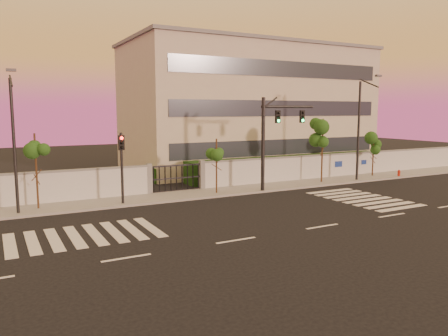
{
  "coord_description": "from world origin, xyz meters",
  "views": [
    {
      "loc": [
        -14.46,
        -16.49,
        5.78
      ],
      "look_at": [
        -2.4,
        6.0,
        2.43
      ],
      "focal_mm": 35.0,
      "sensor_mm": 36.0,
      "label": 1
    }
  ],
  "objects": [
    {
      "name": "fire_hydrant",
      "position": [
        16.68,
        9.37,
        0.35
      ],
      "size": [
        0.27,
        0.26,
        0.7
      ],
      "rotation": [
        0.0,
        0.0,
        -0.12
      ],
      "color": "#A81A0B",
      "rests_on": "ground"
    },
    {
      "name": "institutional_building",
      "position": [
        9.0,
        21.99,
        6.16
      ],
      "size": [
        24.4,
        12.4,
        12.25
      ],
      "color": "#BDB2A0",
      "rests_on": "ground"
    },
    {
      "name": "street_tree_e",
      "position": [
        8.7,
        10.18,
        3.8
      ],
      "size": [
        1.58,
        1.25,
        5.16
      ],
      "color": "#382314",
      "rests_on": "ground"
    },
    {
      "name": "street_tree_c",
      "position": [
        -12.21,
        10.55,
        3.32
      ],
      "size": [
        1.4,
        1.11,
        4.51
      ],
      "color": "#382314",
      "rests_on": "ground"
    },
    {
      "name": "hedge_row",
      "position": [
        1.17,
        14.74,
        0.82
      ],
      "size": [
        41.0,
        4.25,
        1.8
      ],
      "color": "black",
      "rests_on": "ground"
    },
    {
      "name": "traffic_signal_secondary",
      "position": [
        -7.52,
        9.57,
        2.84
      ],
      "size": [
        0.35,
        0.34,
        4.48
      ],
      "rotation": [
        0.0,
        0.0,
        -0.27
      ],
      "color": "black",
      "rests_on": "ground"
    },
    {
      "name": "ground",
      "position": [
        0.0,
        0.0,
        0.0
      ],
      "size": [
        120.0,
        120.0,
        0.0
      ],
      "primitive_type": "plane",
      "color": "black",
      "rests_on": "ground"
    },
    {
      "name": "street_tree_f",
      "position": [
        14.88,
        10.68,
        2.72
      ],
      "size": [
        1.38,
        1.1,
        3.69
      ],
      "color": "#382314",
      "rests_on": "ground"
    },
    {
      "name": "sidewalk",
      "position": [
        0.0,
        10.5,
        0.07
      ],
      "size": [
        60.0,
        3.0,
        0.15
      ],
      "primitive_type": "cube",
      "color": "gray",
      "rests_on": "ground"
    },
    {
      "name": "street_tree_d",
      "position": [
        -0.86,
        9.93,
        2.87
      ],
      "size": [
        1.33,
        1.06,
        3.89
      ],
      "color": "#382314",
      "rests_on": "ground"
    },
    {
      "name": "streetlight_west",
      "position": [
        -13.34,
        9.66,
        4.26
      ],
      "size": [
        0.47,
        1.89,
        7.88
      ],
      "color": "black",
      "rests_on": "ground"
    },
    {
      "name": "streetlight_east",
      "position": [
        11.98,
        9.48,
        4.6
      ],
      "size": [
        0.51,
        2.05,
        8.51
      ],
      "color": "black",
      "rests_on": "ground"
    },
    {
      "name": "perimeter_wall",
      "position": [
        0.1,
        12.0,
        1.07
      ],
      "size": [
        60.0,
        0.36,
        2.2
      ],
      "color": "#BABCC1",
      "rests_on": "ground"
    },
    {
      "name": "road_markings",
      "position": [
        -1.58,
        3.76,
        0.01
      ],
      "size": [
        57.0,
        7.62,
        0.02
      ],
      "color": "silver",
      "rests_on": "ground"
    },
    {
      "name": "traffic_signal_main",
      "position": [
        3.3,
        9.21,
        4.24
      ],
      "size": [
        4.24,
        0.79,
        6.72
      ],
      "rotation": [
        0.0,
        0.0,
        -0.15
      ],
      "color": "black",
      "rests_on": "ground"
    }
  ]
}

